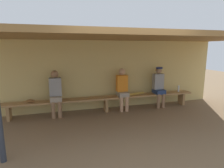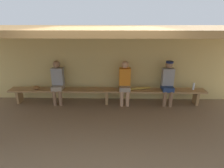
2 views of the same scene
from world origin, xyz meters
The scene contains 10 objects.
ground_plane centered at (0.00, 0.00, 0.00)m, with size 24.00×24.00×0.00m, color brown.
back_wall centered at (0.00, 2.00, 1.10)m, with size 8.00×0.20×2.20m, color tan.
dugout_roof centered at (0.00, 0.70, 2.26)m, with size 8.00×2.80×0.12m, color olive.
bench centered at (0.00, 1.55, 0.39)m, with size 6.00×0.36×0.46m.
player_in_red centered at (0.54, 1.55, 0.73)m, with size 0.34×0.42×1.34m.
player_near_post centered at (1.83, 1.55, 0.75)m, with size 0.34×0.42×1.34m.
player_rightmost centered at (-1.49, 1.55, 0.73)m, with size 0.34×0.42×1.34m.
water_bottle_clear centered at (2.64, 1.60, 0.57)m, with size 0.06×0.06×0.22m.
baseball_glove_dark_brown centered at (-2.18, 1.56, 0.51)m, with size 0.24×0.17×0.09m, color brown.
baseball_bat centered at (0.90, 1.55, 0.49)m, with size 0.07×0.07×0.88m, color #B28C33.
Camera 2 is at (0.26, -3.47, 2.47)m, focal length 28.33 mm.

